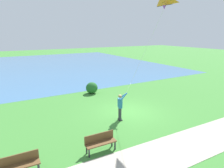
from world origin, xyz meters
TOP-DOWN VIEW (x-y plane):
  - ground_plane at (0.00, 0.00)m, footprint 120.00×120.00m
  - lake_water at (24.37, 4.00)m, footprint 36.00×44.00m
  - walkway_path at (-5.04, 2.00)m, footprint 3.26×32.05m
  - person_kite_flyer at (-0.86, 1.29)m, footprint 0.50×0.63m
  - flying_kite at (-1.62, -1.03)m, footprint 1.40×2.29m
  - park_bench_near_walkway at (-3.32, 3.95)m, footprint 0.48×1.51m
  - park_bench_far_walkway at (-3.22, 7.45)m, footprint 0.48×1.51m
  - lakeside_shrub at (5.43, 0.48)m, footprint 1.02×1.11m

SIDE VIEW (x-z plane):
  - ground_plane at x=0.00m, z-range 0.00..0.00m
  - lake_water at x=24.37m, z-range 0.00..0.01m
  - walkway_path at x=-5.04m, z-range 0.00..0.02m
  - park_bench_near_walkway at x=-3.32m, z-range 0.07..0.95m
  - park_bench_far_walkway at x=-3.22m, z-range 0.07..0.95m
  - lakeside_shrub at x=5.43m, z-range 0.00..1.05m
  - person_kite_flyer at x=-0.86m, z-range 0.13..1.96m
  - flying_kite at x=-1.62m, z-range 4.29..10.24m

